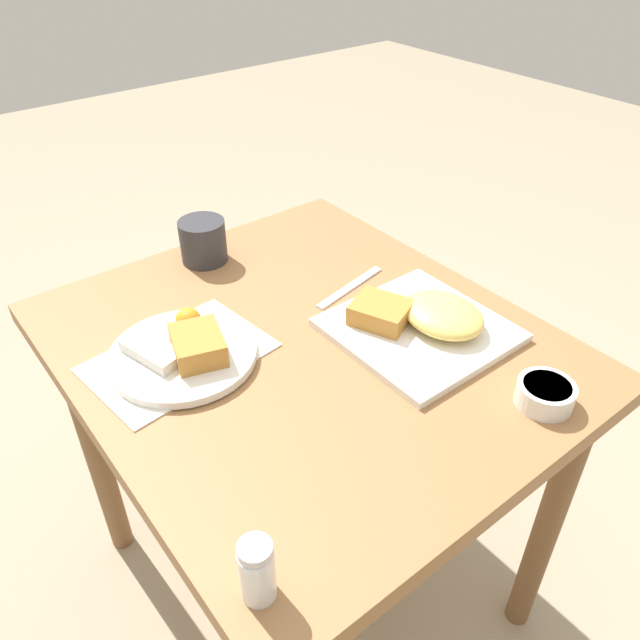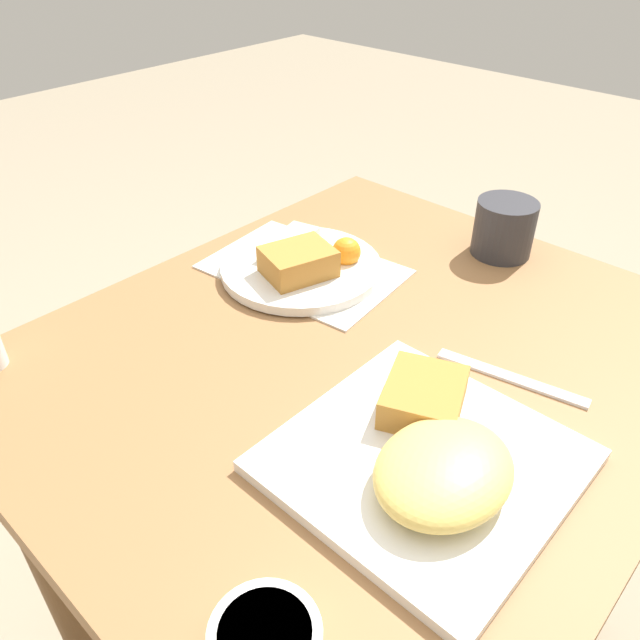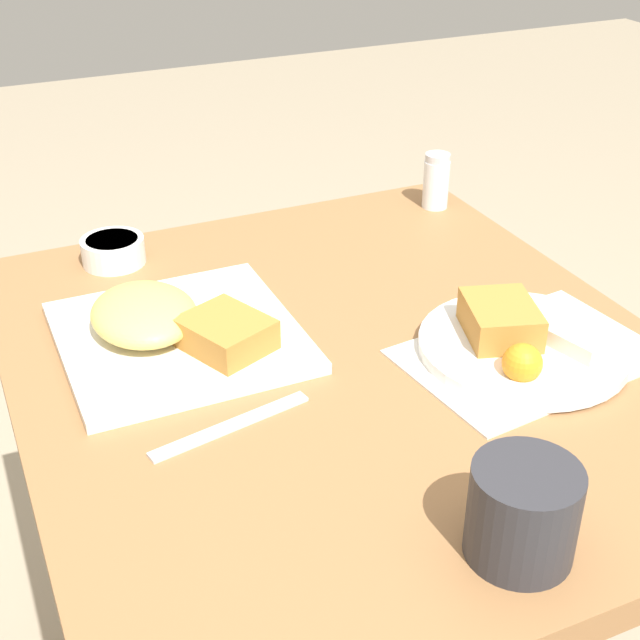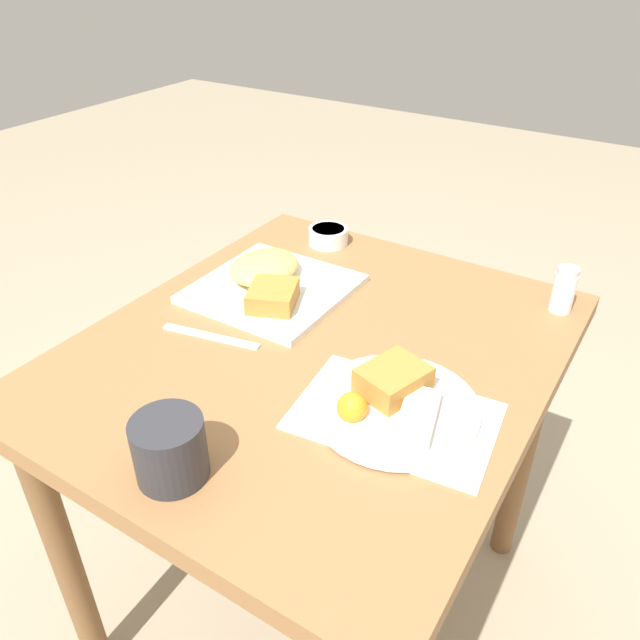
# 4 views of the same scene
# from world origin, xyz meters

# --- Properties ---
(ground_plane) EXTENTS (8.00, 8.00, 0.00)m
(ground_plane) POSITION_xyz_m (0.00, 0.00, 0.00)
(ground_plane) COLOR gray
(dining_table) EXTENTS (0.85, 0.74, 0.71)m
(dining_table) POSITION_xyz_m (0.00, 0.00, 0.61)
(dining_table) COLOR olive
(dining_table) RESTS_ON ground_plane
(menu_card) EXTENTS (0.22, 0.31, 0.00)m
(menu_card) POSITION_xyz_m (0.09, 0.19, 0.71)
(menu_card) COLOR silver
(menu_card) RESTS_ON dining_table
(plate_square_near) EXTENTS (0.27, 0.27, 0.06)m
(plate_square_near) POSITION_xyz_m (-0.11, -0.17, 0.73)
(plate_square_near) COLOR white
(plate_square_near) RESTS_ON dining_table
(plate_oval_far) EXTENTS (0.24, 0.24, 0.05)m
(plate_oval_far) POSITION_xyz_m (0.08, 0.19, 0.73)
(plate_oval_far) COLOR white
(plate_oval_far) RESTS_ON menu_card
(butter_knife) EXTENTS (0.05, 0.18, 0.00)m
(butter_knife) POSITION_xyz_m (0.08, -0.17, 0.71)
(butter_knife) COLOR silver
(butter_knife) RESTS_ON dining_table
(coffee_mug) EXTENTS (0.09, 0.09, 0.09)m
(coffee_mug) POSITION_xyz_m (0.34, 0.00, 0.75)
(coffee_mug) COLOR #2D2D33
(coffee_mug) RESTS_ON dining_table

